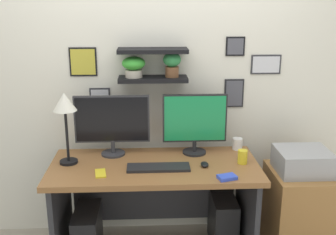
{
  "coord_description": "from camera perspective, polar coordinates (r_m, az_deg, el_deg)",
  "views": [
    {
      "loc": [
        -0.04,
        -2.74,
        1.91
      ],
      "look_at": [
        0.1,
        0.05,
        1.09
      ],
      "focal_mm": 44.06,
      "sensor_mm": 36.0,
      "label": 1
    }
  ],
  "objects": [
    {
      "name": "back_wall_assembly",
      "position": [
        3.23,
        -2.11,
        6.46
      ],
      "size": [
        4.4,
        0.24,
        2.7
      ],
      "color": "silver",
      "rests_on": "ground"
    },
    {
      "name": "desk",
      "position": [
        3.12,
        -1.87,
        -9.76
      ],
      "size": [
        1.5,
        0.68,
        0.75
      ],
      "color": "brown",
      "rests_on": "ground"
    },
    {
      "name": "monitor_left",
      "position": [
        3.11,
        -7.74,
        -0.68
      ],
      "size": [
        0.56,
        0.18,
        0.46
      ],
      "color": "#2D2D33",
      "rests_on": "desk"
    },
    {
      "name": "monitor_right",
      "position": [
        3.12,
        3.72,
        -0.6
      ],
      "size": [
        0.48,
        0.18,
        0.46
      ],
      "color": "black",
      "rests_on": "desk"
    },
    {
      "name": "keyboard",
      "position": [
        2.9,
        -1.33,
        -6.93
      ],
      "size": [
        0.44,
        0.14,
        0.02
      ],
      "primitive_type": "cube",
      "color": "black",
      "rests_on": "desk"
    },
    {
      "name": "computer_mouse",
      "position": [
        2.95,
        5.08,
        -6.48
      ],
      "size": [
        0.06,
        0.09,
        0.03
      ],
      "primitive_type": "ellipsoid",
      "color": "black",
      "rests_on": "desk"
    },
    {
      "name": "desk_lamp",
      "position": [
        2.96,
        -14.07,
        1.23
      ],
      "size": [
        0.17,
        0.17,
        0.52
      ],
      "color": "black",
      "rests_on": "desk"
    },
    {
      "name": "cell_phone",
      "position": [
        2.86,
        -9.33,
        -7.63
      ],
      "size": [
        0.09,
        0.15,
        0.01
      ],
      "primitive_type": "cube",
      "rotation": [
        0.0,
        0.0,
        0.15
      ],
      "color": "yellow",
      "rests_on": "desk"
    },
    {
      "name": "coffee_mug",
      "position": [
        3.29,
        9.57,
        -3.61
      ],
      "size": [
        0.08,
        0.08,
        0.09
      ],
      "primitive_type": "cylinder",
      "color": "white",
      "rests_on": "desk"
    },
    {
      "name": "pen_cup",
      "position": [
        3.03,
        10.27,
        -5.37
      ],
      "size": [
        0.07,
        0.07,
        0.1
      ],
      "primitive_type": "cylinder",
      "color": "yellow",
      "rests_on": "desk"
    },
    {
      "name": "scissors_tray",
      "position": [
        2.78,
        8.17,
        -8.17
      ],
      "size": [
        0.14,
        0.11,
        0.02
      ],
      "primitive_type": "cube",
      "rotation": [
        0.0,
        0.0,
        0.29
      ],
      "color": "blue",
      "rests_on": "desk"
    },
    {
      "name": "drawer_cabinet",
      "position": [
        3.37,
        17.5,
        -12.33
      ],
      "size": [
        0.44,
        0.5,
        0.66
      ],
      "primitive_type": "cube",
      "color": "#9E6B38",
      "rests_on": "ground"
    },
    {
      "name": "printer",
      "position": [
        3.2,
        18.14,
        -5.75
      ],
      "size": [
        0.38,
        0.34,
        0.17
      ],
      "primitive_type": "cube",
      "color": "#9E9EA3",
      "rests_on": "drawer_cabinet"
    },
    {
      "name": "computer_tower_left",
      "position": [
        3.24,
        -11.05,
        -15.72
      ],
      "size": [
        0.18,
        0.4,
        0.41
      ],
      "primitive_type": "cube",
      "color": "black",
      "rests_on": "ground"
    },
    {
      "name": "computer_tower_right",
      "position": [
        3.37,
        7.56,
        -14.0
      ],
      "size": [
        0.18,
        0.4,
        0.42
      ],
      "primitive_type": "cube",
      "color": "black",
      "rests_on": "ground"
    }
  ]
}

